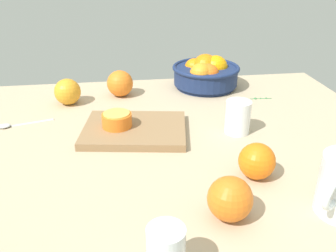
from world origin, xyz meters
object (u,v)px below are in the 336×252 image
object	(u,v)px
second_glass	(238,119)
loose_orange_3	(68,92)
loose_orange_0	(230,199)
spoon	(16,124)
cutting_board	(135,130)
loose_orange_4	(120,83)
loose_orange_1	(257,161)
fruit_bowl	(206,73)
orange_half_0	(117,120)

from	to	relation	value
second_glass	loose_orange_3	distance (cm)	50.52
second_glass	loose_orange_0	xyz separation A→B (cm)	(-11.40, -31.30, 0.32)
second_glass	spoon	distance (cm)	57.24
cutting_board	loose_orange_3	distance (cm)	28.85
second_glass	loose_orange_4	bearing A→B (deg)	133.79
cutting_board	loose_orange_1	xyz separation A→B (cm)	(23.07, -22.95, 2.75)
second_glass	loose_orange_0	bearing A→B (deg)	-110.01
fruit_bowl	loose_orange_1	distance (cm)	53.71
fruit_bowl	loose_orange_4	xyz separation A→B (cm)	(-28.26, -4.00, -0.75)
orange_half_0	loose_orange_1	bearing A→B (deg)	-40.86
second_glass	spoon	world-z (taller)	second_glass
fruit_bowl	loose_orange_3	world-z (taller)	fruit_bowl
orange_half_0	loose_orange_0	size ratio (longest dim) A/B	0.95
orange_half_0	loose_orange_4	world-z (taller)	loose_orange_4
loose_orange_3	loose_orange_1	bearing A→B (deg)	-47.35
second_glass	spoon	xyz separation A→B (cm)	(-55.98, 11.52, -3.13)
fruit_bowl	second_glass	distance (cm)	33.67
fruit_bowl	orange_half_0	size ratio (longest dim) A/B	2.98
orange_half_0	fruit_bowl	bearing A→B (deg)	45.38
fruit_bowl	second_glass	xyz separation A→B (cm)	(0.16, -33.64, -1.25)
spoon	orange_half_0	bearing A→B (deg)	-16.77
fruit_bowl	loose_orange_0	xyz separation A→B (cm)	(-11.23, -64.94, -0.93)
second_glass	loose_orange_4	distance (cm)	41.07
loose_orange_4	loose_orange_3	bearing A→B (deg)	-163.29
fruit_bowl	orange_half_0	xyz separation A→B (cm)	(-29.62, -30.02, -1.14)
loose_orange_1	loose_orange_4	distance (cm)	56.03
fruit_bowl	loose_orange_1	size ratio (longest dim) A/B	2.99
loose_orange_3	loose_orange_4	xyz separation A→B (cm)	(15.49, 4.65, 0.21)
orange_half_0	loose_orange_3	bearing A→B (deg)	123.47
fruit_bowl	loose_orange_0	world-z (taller)	fruit_bowl
loose_orange_0	loose_orange_1	size ratio (longest dim) A/B	1.05
loose_orange_1	loose_orange_4	size ratio (longest dim) A/B	0.91
loose_orange_0	loose_orange_4	xyz separation A→B (cm)	(-17.02, 60.94, 0.17)
cutting_board	loose_orange_0	distance (cm)	37.17
loose_orange_3	spoon	bearing A→B (deg)	-131.87
loose_orange_1	spoon	xyz separation A→B (cm)	(-53.52, 31.53, -3.26)
fruit_bowl	cutting_board	bearing A→B (deg)	-129.57
loose_orange_3	orange_half_0	bearing A→B (deg)	-56.53
loose_orange_0	orange_half_0	bearing A→B (deg)	117.77
cutting_board	loose_orange_0	world-z (taller)	loose_orange_0
second_glass	orange_half_0	bearing A→B (deg)	173.06
cutting_board	orange_half_0	size ratio (longest dim) A/B	3.40
loose_orange_4	spoon	size ratio (longest dim) A/B	0.59
loose_orange_1	loose_orange_0	bearing A→B (deg)	-128.35
orange_half_0	loose_orange_3	world-z (taller)	loose_orange_3
orange_half_0	loose_orange_3	distance (cm)	25.61
fruit_bowl	loose_orange_1	bearing A→B (deg)	-92.45
loose_orange_1	loose_orange_4	bearing A→B (deg)	117.60
loose_orange_3	fruit_bowl	bearing A→B (deg)	11.19
orange_half_0	loose_orange_1	distance (cm)	36.13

